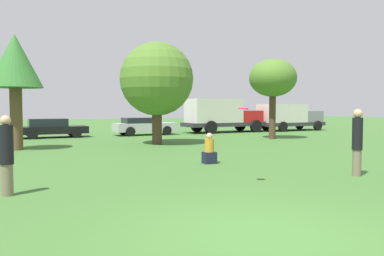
% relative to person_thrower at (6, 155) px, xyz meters
% --- Properties ---
extents(ground_plane, '(120.00, 120.00, 0.00)m').
position_rel_person_thrower_xyz_m(ground_plane, '(3.63, -4.48, -0.90)').
color(ground_plane, '#3D6B2D').
extents(person_thrower, '(0.30, 0.30, 1.76)m').
position_rel_person_thrower_xyz_m(person_thrower, '(0.00, 0.00, 0.00)').
color(person_thrower, '#726651').
rests_on(person_thrower, ground).
extents(person_catcher, '(0.29, 0.29, 1.89)m').
position_rel_person_thrower_xyz_m(person_catcher, '(8.95, -1.27, 0.09)').
color(person_catcher, '#726651').
rests_on(person_catcher, ground).
extents(frisbee, '(0.25, 0.24, 0.05)m').
position_rel_person_thrower_xyz_m(frisbee, '(5.28, -1.17, 1.00)').
color(frisbee, '#F21E72').
extents(bystander_sitting, '(0.43, 0.36, 1.06)m').
position_rel_person_thrower_xyz_m(bystander_sitting, '(6.25, 2.61, -0.47)').
color(bystander_sitting, '#191E33').
rests_on(bystander_sitting, ground).
extents(tree_1, '(2.40, 2.40, 5.22)m').
position_rel_person_thrower_xyz_m(tree_1, '(0.19, 9.98, 2.97)').
color(tree_1, brown).
rests_on(tree_1, ground).
extents(tree_2, '(3.81, 3.81, 5.31)m').
position_rel_person_thrower_xyz_m(tree_2, '(6.88, 9.98, 2.47)').
color(tree_2, '#473323').
rests_on(tree_2, ground).
extents(tree_3, '(2.87, 2.87, 4.86)m').
position_rel_person_thrower_xyz_m(tree_3, '(14.46, 10.43, 2.76)').
color(tree_3, '#473323').
rests_on(tree_3, ground).
extents(parked_car_black, '(4.26, 2.08, 1.22)m').
position_rel_person_thrower_xyz_m(parked_car_black, '(2.21, 17.02, -0.27)').
color(parked_car_black, black).
rests_on(parked_car_black, ground).
extents(parked_car_silver, '(4.35, 2.02, 1.22)m').
position_rel_person_thrower_xyz_m(parked_car_silver, '(8.29, 16.91, -0.25)').
color(parked_car_silver, '#B2B2B7').
rests_on(parked_car_silver, ground).
extents(delivery_truck_red, '(6.54, 2.72, 2.57)m').
position_rel_person_thrower_xyz_m(delivery_truck_red, '(14.58, 17.26, 0.47)').
color(delivery_truck_red, '#2D2D33').
rests_on(delivery_truck_red, ground).
extents(delivery_truck_grey, '(5.99, 2.61, 2.20)m').
position_rel_person_thrower_xyz_m(delivery_truck_grey, '(20.80, 17.05, 0.29)').
color(delivery_truck_grey, '#2D2D33').
rests_on(delivery_truck_grey, ground).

